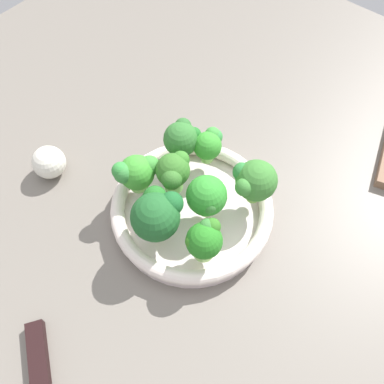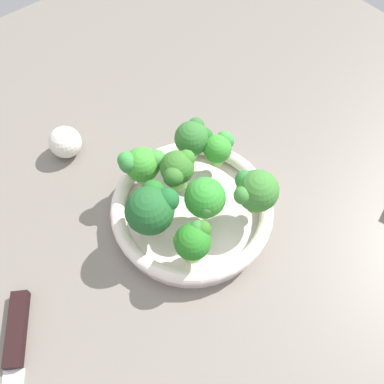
# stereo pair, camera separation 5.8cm
# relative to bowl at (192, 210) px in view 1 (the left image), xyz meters

# --- Properties ---
(ground_plane) EXTENTS (1.30, 1.30, 0.03)m
(ground_plane) POSITION_rel_bowl_xyz_m (-0.02, -0.02, -0.03)
(ground_plane) COLOR slate
(bowl) EXTENTS (0.24, 0.24, 0.04)m
(bowl) POSITION_rel_bowl_xyz_m (0.00, 0.00, 0.00)
(bowl) COLOR silver
(bowl) RESTS_ON ground_plane
(broccoli_floret_0) EXTENTS (0.06, 0.05, 0.07)m
(broccoli_floret_0) POSITION_rel_bowl_xyz_m (0.00, 0.04, 0.06)
(broccoli_floret_0) COLOR #75BD56
(broccoli_floret_0) RESTS_ON bowl
(broccoli_floret_1) EXTENTS (0.06, 0.05, 0.06)m
(broccoli_floret_1) POSITION_rel_bowl_xyz_m (-0.03, 0.08, 0.05)
(broccoli_floret_1) COLOR #83BE5F
(broccoli_floret_1) RESTS_ON bowl
(broccoli_floret_2) EXTENTS (0.05, 0.05, 0.06)m
(broccoli_floret_2) POSITION_rel_bowl_xyz_m (-0.05, -0.06, 0.05)
(broccoli_floret_2) COLOR #96CB6A
(broccoli_floret_2) RESTS_ON bowl
(broccoli_floret_3) EXTENTS (0.05, 0.04, 0.05)m
(broccoli_floret_3) POSITION_rel_bowl_xyz_m (0.08, 0.03, 0.05)
(broccoli_floret_3) COLOR #8EC462
(broccoli_floret_3) RESTS_ON bowl
(broccoli_floret_4) EXTENTS (0.05, 0.05, 0.06)m
(broccoli_floret_4) POSITION_rel_bowl_xyz_m (0.06, 0.07, 0.06)
(broccoli_floret_4) COLOR #83B858
(broccoli_floret_4) RESTS_ON bowl
(broccoli_floret_5) EXTENTS (0.07, 0.07, 0.08)m
(broccoli_floret_5) POSITION_rel_bowl_xyz_m (-0.06, 0.01, 0.06)
(broccoli_floret_5) COLOR #8CC258
(broccoli_floret_5) RESTS_ON bowl
(broccoli_floret_6) EXTENTS (0.07, 0.06, 0.07)m
(broccoli_floret_6) POSITION_rel_bowl_xyz_m (0.06, -0.06, 0.06)
(broccoli_floret_6) COLOR #82B64D
(broccoli_floret_6) RESTS_ON bowl
(broccoli_floret_7) EXTENTS (0.06, 0.06, 0.06)m
(broccoli_floret_7) POSITION_rel_bowl_xyz_m (0.00, -0.02, 0.05)
(broccoli_floret_7) COLOR #A0C864
(broccoli_floret_7) RESTS_ON bowl
(garlic_bulb) EXTENTS (0.05, 0.05, 0.05)m
(garlic_bulb) POSITION_rel_bowl_xyz_m (-0.08, 0.22, 0.01)
(garlic_bulb) COLOR silver
(garlic_bulb) RESTS_ON ground_plane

